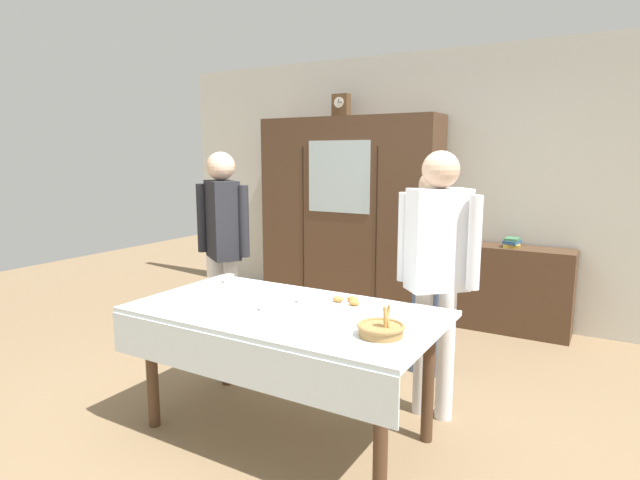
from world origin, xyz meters
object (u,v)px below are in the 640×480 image
dining_table (282,328)px  tea_cup_mid_left (304,299)px  spoon_front_edge (214,302)px  person_behind_table_left (223,234)px  bookshelf_low (509,289)px  wall_cabinet (348,214)px  book_stack (512,243)px  tea_cup_far_left (267,307)px  pastry_plate (346,303)px  person_behind_table_right (437,259)px  mantel_clock (341,106)px  tea_cup_near_right (229,280)px  bread_basket (381,329)px  spoon_back_edge (390,311)px  person_beside_shelf (430,254)px

dining_table → tea_cup_mid_left: tea_cup_mid_left is taller
spoon_front_edge → person_behind_table_left: bearing=127.5°
dining_table → spoon_front_edge: size_ratio=15.11×
bookshelf_low → wall_cabinet: bearing=-178.3°
book_stack → tea_cup_far_left: 2.84m
dining_table → pastry_plate: pastry_plate is taller
wall_cabinet → pastry_plate: (1.17, -2.32, -0.24)m
person_behind_table_right → mantel_clock: bearing=131.6°
mantel_clock → tea_cup_near_right: size_ratio=1.85×
bookshelf_low → bread_basket: (-0.13, -2.74, 0.41)m
mantel_clock → person_behind_table_right: 2.78m
pastry_plate → spoon_back_edge: (0.27, 0.02, -0.01)m
person_behind_table_left → wall_cabinet: bearing=83.0°
tea_cup_far_left → bookshelf_low: bearing=72.4°
dining_table → book_stack: (0.79, 2.64, 0.18)m
spoon_back_edge → tea_cup_mid_left: bearing=-167.2°
mantel_clock → pastry_plate: bearing=-61.2°
pastry_plate → person_beside_shelf: size_ratio=0.18×
person_behind_table_left → person_beside_shelf: (1.57, 0.51, -0.09)m
tea_cup_near_right → tea_cup_far_left: bearing=-33.1°
mantel_clock → person_beside_shelf: bearing=-41.7°
bread_basket → bookshelf_low: bearing=87.2°
mantel_clock → tea_cup_near_right: bearing=-81.9°
bread_basket → person_behind_table_left: (-1.78, 0.90, 0.22)m
bookshelf_low → pastry_plate: pastry_plate is taller
mantel_clock → person_behind_table_left: size_ratio=0.14×
spoon_back_edge → person_beside_shelf: bearing=95.5°
bookshelf_low → spoon_back_edge: bearing=-96.1°
dining_table → tea_cup_far_left: bearing=-135.4°
wall_cabinet → bookshelf_low: size_ratio=1.84×
spoon_back_edge → person_behind_table_right: 0.49m
pastry_plate → person_beside_shelf: person_beside_shelf is taller
mantel_clock → tea_cup_far_left: mantel_clock is taller
tea_cup_mid_left → spoon_back_edge: size_ratio=1.09×
tea_cup_far_left → spoon_back_edge: size_ratio=1.09×
bookshelf_low → spoon_front_edge: size_ratio=9.38×
book_stack → tea_cup_near_right: size_ratio=1.62×
dining_table → person_behind_table_right: size_ratio=1.06×
dining_table → spoon_front_edge: bearing=-171.1°
tea_cup_mid_left → spoon_back_edge: (0.51, 0.12, -0.02)m
tea_cup_far_left → spoon_front_edge: 0.39m
spoon_front_edge → person_beside_shelf: size_ratio=0.08×
tea_cup_near_right → person_behind_table_right: size_ratio=0.08×
dining_table → person_behind_table_right: 1.04m
mantel_clock → tea_cup_far_left: (0.93, -2.65, -1.37)m
bread_basket → mantel_clock: bearing=121.6°
tea_cup_mid_left → person_behind_table_left: 1.33m
bread_basket → person_beside_shelf: person_beside_shelf is taller
tea_cup_mid_left → spoon_back_edge: tea_cup_mid_left is taller
pastry_plate → spoon_front_edge: (-0.73, -0.35, -0.01)m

